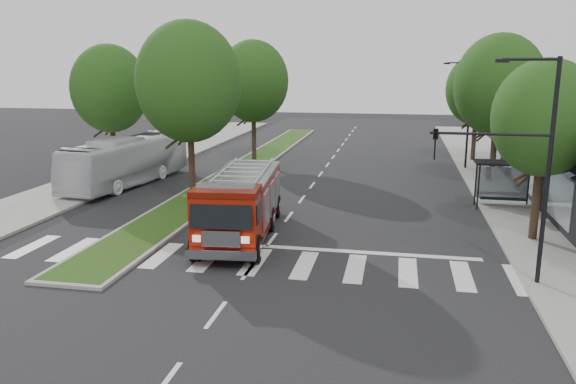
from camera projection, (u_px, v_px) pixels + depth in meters
name	position (u px, v px, depth m)	size (l,w,h in m)	color
ground	(272.00, 240.00, 25.38)	(140.00, 140.00, 0.00)	black
sidewalk_right	(520.00, 200.00, 32.57)	(5.00, 80.00, 0.15)	gray
sidewalk_left	(94.00, 182.00, 37.67)	(5.00, 80.00, 0.15)	gray
median	(248.00, 166.00, 43.72)	(3.00, 50.00, 0.15)	gray
bus_shelter	(504.00, 172.00, 30.61)	(3.20, 1.60, 2.61)	black
tree_right_near	(544.00, 118.00, 23.91)	(4.40, 4.40, 8.05)	black
tree_right_mid	(499.00, 85.00, 35.18)	(5.60, 5.60, 9.72)	black
tree_right_far	(478.00, 89.00, 44.89)	(5.00, 5.00, 8.73)	black
tree_median_near	(189.00, 82.00, 30.75)	(5.80, 5.80, 10.16)	black
tree_median_far	(253.00, 81.00, 44.22)	(5.60, 5.60, 9.72)	black
tree_left_mid	(110.00, 89.00, 38.15)	(5.20, 5.20, 9.16)	black
streetlight_right_near	(522.00, 156.00, 19.19)	(4.08, 0.22, 8.00)	black
streetlight_right_far	(467.00, 110.00, 41.58)	(2.11, 0.20, 8.00)	black
fire_engine	(241.00, 204.00, 25.60)	(3.60, 9.31, 3.15)	#600F05
city_bus	(127.00, 161.00, 36.87)	(2.66, 11.39, 3.17)	silver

